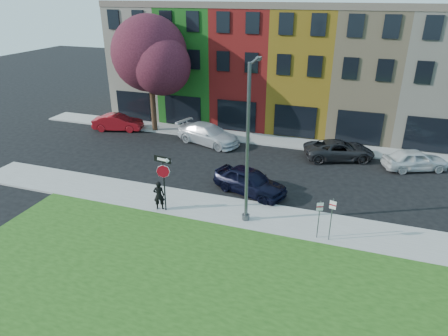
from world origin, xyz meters
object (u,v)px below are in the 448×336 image
at_px(man, 159,195).
at_px(sedan_near, 250,181).
at_px(street_lamp, 248,145).
at_px(stop_sign, 163,173).

height_order(man, sedan_near, man).
xyz_separation_m(sedan_near, street_lamp, (0.69, -3.04, 3.48)).
bearing_deg(man, street_lamp, 164.35).
relative_size(sedan_near, street_lamp, 0.60).
bearing_deg(man, stop_sign, 153.47).
relative_size(stop_sign, sedan_near, 0.65).
xyz_separation_m(stop_sign, sedan_near, (3.78, 3.75, -1.62)).
distance_m(stop_sign, street_lamp, 4.89).
xyz_separation_m(man, street_lamp, (4.85, 0.69, 3.30)).
bearing_deg(street_lamp, stop_sign, -174.57).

